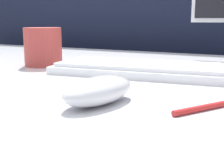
{
  "coord_description": "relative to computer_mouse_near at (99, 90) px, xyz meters",
  "views": [
    {
      "loc": [
        0.22,
        -0.5,
        0.85
      ],
      "look_at": [
        0.01,
        -0.1,
        0.76
      ],
      "focal_mm": 50.0,
      "sensor_mm": 36.0,
      "label": 1
    }
  ],
  "objects": [
    {
      "name": "keyboard",
      "position": [
        -0.01,
        0.25,
        -0.01
      ],
      "size": [
        0.44,
        0.2,
        0.02
      ],
      "rotation": [
        0.0,
        0.0,
        0.12
      ],
      "color": "white",
      "rests_on": "desk"
    },
    {
      "name": "computer_mouse_near",
      "position": [
        0.0,
        0.0,
        0.0
      ],
      "size": [
        0.08,
        0.14,
        0.04
      ],
      "rotation": [
        0.0,
        0.0,
        -0.19
      ],
      "color": "silver",
      "rests_on": "desk"
    },
    {
      "name": "pen",
      "position": [
        0.15,
        0.05,
        -0.02
      ],
      "size": [
        0.08,
        0.13,
        0.01
      ],
      "rotation": [
        0.0,
        0.0,
        1.02
      ],
      "color": "red",
      "rests_on": "desk"
    },
    {
      "name": "partition_panel",
      "position": [
        -0.01,
        0.84,
        -0.21
      ],
      "size": [
        5.0,
        0.03,
        1.09
      ],
      "color": "black",
      "rests_on": "ground_plane"
    },
    {
      "name": "mug",
      "position": [
        -0.3,
        0.25,
        0.03
      ],
      "size": [
        0.09,
        0.09,
        0.09
      ],
      "color": "#A33833",
      "rests_on": "desk"
    }
  ]
}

